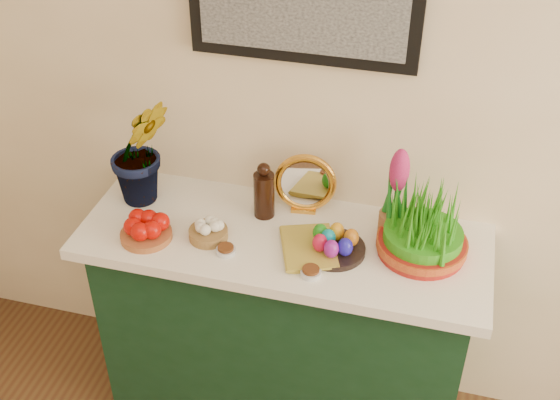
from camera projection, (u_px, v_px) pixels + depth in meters
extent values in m
cube|color=#FAE2BC|center=(439.00, 97.00, 2.23)|extent=(4.00, 0.04, 2.70)
cube|color=#133420|center=(283.00, 330.00, 2.67)|extent=(1.30, 0.45, 0.85)
cube|color=white|center=(284.00, 239.00, 2.41)|extent=(1.40, 0.55, 0.04)
imported|color=#1C751F|center=(139.00, 134.00, 2.42)|extent=(0.35, 0.34, 0.54)
cylinder|color=#A2572C|center=(146.00, 235.00, 2.37)|extent=(0.20, 0.20, 0.02)
cylinder|color=olive|center=(208.00, 234.00, 2.37)|extent=(0.15, 0.15, 0.04)
cylinder|color=black|center=(264.00, 195.00, 2.44)|extent=(0.07, 0.07, 0.17)
sphere|color=black|center=(264.00, 169.00, 2.38)|extent=(0.05, 0.05, 0.05)
cube|color=gold|center=(304.00, 209.00, 2.51)|extent=(0.09, 0.05, 0.01)
torus|color=gold|center=(305.00, 183.00, 2.46)|extent=(0.23, 0.08, 0.22)
cylinder|color=silver|center=(305.00, 183.00, 2.45)|extent=(0.17, 0.04, 0.17)
imported|color=gold|center=(282.00, 248.00, 2.31)|extent=(0.23, 0.27, 0.03)
cylinder|color=silver|center=(226.00, 251.00, 2.31)|extent=(0.07, 0.07, 0.02)
cylinder|color=#592D14|center=(226.00, 248.00, 2.31)|extent=(0.05, 0.05, 0.01)
cylinder|color=silver|center=(311.00, 273.00, 2.22)|extent=(0.07, 0.07, 0.02)
cylinder|color=#592D14|center=(311.00, 270.00, 2.22)|extent=(0.05, 0.05, 0.01)
cylinder|color=black|center=(334.00, 249.00, 2.32)|extent=(0.26, 0.26, 0.02)
ellipsoid|color=#C5133B|center=(320.00, 243.00, 2.28)|extent=(0.05, 0.05, 0.07)
ellipsoid|color=#2019B2|center=(345.00, 247.00, 2.26)|extent=(0.05, 0.05, 0.07)
ellipsoid|color=orange|center=(337.00, 231.00, 2.33)|extent=(0.05, 0.05, 0.07)
ellipsoid|color=#1E8217|center=(320.00, 233.00, 2.32)|extent=(0.05, 0.05, 0.07)
ellipsoid|color=orange|center=(351.00, 238.00, 2.30)|extent=(0.05, 0.05, 0.07)
ellipsoid|color=#87198B|center=(331.00, 249.00, 2.25)|extent=(0.05, 0.05, 0.07)
ellipsoid|color=#0D93A7|center=(328.00, 238.00, 2.30)|extent=(0.05, 0.05, 0.07)
cylinder|color=#985F37|center=(393.00, 223.00, 2.38)|extent=(0.10, 0.10, 0.08)
ellipsoid|color=#CE2979|center=(399.00, 170.00, 2.25)|extent=(0.07, 0.07, 0.16)
cylinder|color=maroon|center=(421.00, 246.00, 2.31)|extent=(0.29, 0.29, 0.05)
cylinder|color=maroon|center=(422.00, 243.00, 2.30)|extent=(0.30, 0.30, 0.03)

